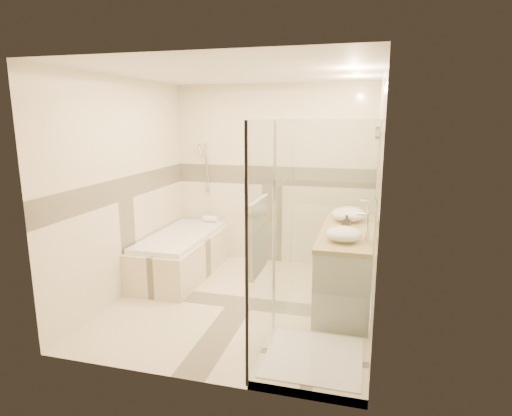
% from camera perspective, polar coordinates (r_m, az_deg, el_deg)
% --- Properties ---
extents(room, '(2.82, 3.02, 2.52)m').
position_cam_1_polar(room, '(4.58, -1.31, 1.98)').
color(room, beige).
rests_on(room, ground).
extents(bathtub, '(0.75, 1.70, 0.56)m').
position_cam_1_polar(bathtub, '(5.76, -9.87, -5.82)').
color(bathtub, beige).
rests_on(bathtub, ground).
extents(vanity, '(0.58, 1.62, 0.85)m').
position_cam_1_polar(vanity, '(4.89, 11.93, -7.70)').
color(vanity, silver).
rests_on(vanity, ground).
extents(shower_enclosure, '(0.96, 0.93, 2.04)m').
position_cam_1_polar(shower_enclosure, '(3.72, 6.19, -12.74)').
color(shower_enclosure, beige).
rests_on(shower_enclosure, ground).
extents(vessel_sink_near, '(0.41, 0.41, 0.16)m').
position_cam_1_polar(vessel_sink_near, '(5.17, 12.23, -0.81)').
color(vessel_sink_near, white).
rests_on(vessel_sink_near, vanity).
extents(vessel_sink_far, '(0.36, 0.36, 0.15)m').
position_cam_1_polar(vessel_sink_far, '(4.34, 11.62, -3.39)').
color(vessel_sink_far, white).
rests_on(vessel_sink_far, vanity).
extents(faucet_near, '(0.11, 0.03, 0.27)m').
position_cam_1_polar(faucet_near, '(5.15, 14.67, -0.11)').
color(faucet_near, silver).
rests_on(faucet_near, vanity).
extents(faucet_far, '(0.12, 0.03, 0.30)m').
position_cam_1_polar(faucet_far, '(4.30, 14.53, -2.24)').
color(faucet_far, silver).
rests_on(faucet_far, vanity).
extents(amenity_bottle_a, '(0.10, 0.10, 0.18)m').
position_cam_1_polar(amenity_bottle_a, '(4.70, 11.92, -1.99)').
color(amenity_bottle_a, black).
rests_on(amenity_bottle_a, vanity).
extents(amenity_bottle_b, '(0.14, 0.14, 0.14)m').
position_cam_1_polar(amenity_bottle_b, '(4.88, 12.03, -1.74)').
color(amenity_bottle_b, black).
rests_on(amenity_bottle_b, vanity).
extents(folded_towels, '(0.22, 0.31, 0.09)m').
position_cam_1_polar(folded_towels, '(5.46, 12.38, -0.53)').
color(folded_towels, white).
rests_on(folded_towels, vanity).
extents(rolled_towel, '(0.20, 0.09, 0.09)m').
position_cam_1_polar(rolled_towel, '(6.24, -6.08, -1.46)').
color(rolled_towel, white).
rests_on(rolled_towel, bathtub).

